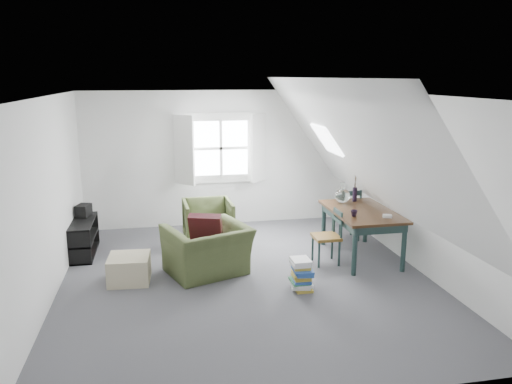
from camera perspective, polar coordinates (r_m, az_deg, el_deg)
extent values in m
plane|color=#4C4C51|center=(7.02, -1.07, -9.92)|extent=(5.50, 5.50, 0.00)
plane|color=white|center=(6.46, -1.16, 10.93)|extent=(5.50, 5.50, 0.00)
plane|color=silver|center=(9.30, -4.05, 3.83)|extent=(5.00, 0.00, 5.00)
plane|color=silver|center=(4.06, 5.69, -8.56)|extent=(5.00, 0.00, 5.00)
plane|color=silver|center=(6.68, -22.74, -0.86)|extent=(0.00, 5.50, 5.50)
plane|color=silver|center=(7.47, 18.15, 0.90)|extent=(0.00, 5.50, 5.50)
plane|color=white|center=(6.45, -14.86, 4.02)|extent=(3.19, 5.50, 4.48)
plane|color=white|center=(6.96, 11.58, 4.83)|extent=(3.19, 5.50, 4.48)
cube|color=white|center=(9.25, -4.05, 5.03)|extent=(1.30, 0.04, 1.30)
cube|color=white|center=(9.04, -8.22, 4.73)|extent=(0.35, 0.35, 1.25)
cube|color=white|center=(9.20, 0.29, 5.02)|extent=(0.35, 0.35, 1.25)
cube|color=white|center=(9.24, -4.05, 5.02)|extent=(1.00, 0.02, 1.00)
cube|color=white|center=(9.22, -4.03, 5.00)|extent=(1.08, 0.04, 0.05)
cube|color=white|center=(9.22, -4.03, 5.00)|extent=(0.05, 0.04, 1.08)
cube|color=white|center=(8.17, 8.09, 5.95)|extent=(0.35, 0.75, 0.47)
imported|color=#3E4A25|center=(7.24, -5.53, -9.24)|extent=(1.34, 1.26, 0.70)
imported|color=#3E4A25|center=(8.51, -5.44, -5.78)|extent=(0.82, 0.84, 0.74)
cube|color=#3D1016|center=(7.17, -5.75, -4.26)|extent=(0.52, 0.39, 0.48)
cube|color=tan|center=(7.10, -14.27, -8.50)|extent=(0.58, 0.58, 0.36)
cube|color=#301D11|center=(7.77, 12.00, -2.18)|extent=(0.90, 1.51, 0.04)
cube|color=#1E3331|center=(7.80, 11.98, -2.75)|extent=(0.80, 1.41, 0.12)
cylinder|color=#1E3331|center=(7.15, 11.20, -6.66)|extent=(0.07, 0.07, 0.71)
cylinder|color=#1E3331|center=(7.46, 16.52, -6.13)|extent=(0.07, 0.07, 0.71)
cylinder|color=#1E3331|center=(8.35, 7.74, -3.63)|extent=(0.07, 0.07, 0.71)
cylinder|color=#1E3331|center=(8.61, 12.44, -3.31)|extent=(0.07, 0.07, 0.71)
sphere|color=silver|center=(8.09, 9.84, -0.40)|extent=(0.24, 0.24, 0.24)
cylinder|color=silver|center=(8.05, 9.89, 0.65)|extent=(0.08, 0.08, 0.13)
cylinder|color=black|center=(8.27, 11.21, -0.27)|extent=(0.07, 0.07, 0.23)
cylinder|color=#3F2D1E|center=(8.22, 11.29, 1.42)|extent=(0.03, 0.05, 0.41)
cylinder|color=#3F2D1E|center=(8.23, 11.36, 1.43)|extent=(0.04, 0.06, 0.40)
cylinder|color=#3F2D1E|center=(8.21, 11.26, 1.40)|extent=(0.05, 0.07, 0.40)
imported|color=black|center=(7.41, 11.12, -2.74)|extent=(0.11, 0.11, 0.09)
cube|color=white|center=(7.45, 14.78, -2.68)|extent=(0.14, 0.12, 0.04)
cube|color=brown|center=(8.69, 10.27, -2.43)|extent=(0.42, 0.42, 0.05)
cylinder|color=#1E3331|center=(8.97, 10.83, -3.52)|extent=(0.04, 0.04, 0.43)
cylinder|color=#1E3331|center=(8.67, 11.66, -4.15)|extent=(0.04, 0.04, 0.43)
cylinder|color=#1E3331|center=(8.85, 8.79, -3.67)|extent=(0.04, 0.04, 0.43)
cylinder|color=#1E3331|center=(8.54, 9.55, -4.30)|extent=(0.04, 0.04, 0.43)
cylinder|color=#1E3331|center=(8.53, 11.85, -1.27)|extent=(0.04, 0.04, 0.45)
cylinder|color=#1E3331|center=(8.40, 9.72, -1.39)|extent=(0.04, 0.04, 0.45)
cube|color=#1E3331|center=(8.42, 10.84, -0.14)|extent=(0.34, 0.03, 0.08)
cube|color=#1E3331|center=(8.45, 10.81, -1.00)|extent=(0.34, 0.03, 0.06)
cube|color=brown|center=(7.52, 8.02, -5.11)|extent=(0.38, 0.38, 0.05)
cylinder|color=#1E3331|center=(7.68, 6.49, -6.36)|extent=(0.03, 0.03, 0.39)
cylinder|color=#1E3331|center=(7.78, 8.69, -6.18)|extent=(0.03, 0.03, 0.39)
cylinder|color=#1E3331|center=(7.40, 7.21, -7.14)|extent=(0.03, 0.03, 0.39)
cylinder|color=#1E3331|center=(7.50, 9.49, -6.94)|extent=(0.03, 0.03, 0.39)
cylinder|color=#1E3331|center=(7.66, 8.92, -3.23)|extent=(0.03, 0.03, 0.41)
cylinder|color=#1E3331|center=(7.38, 9.74, -3.89)|extent=(0.03, 0.03, 0.41)
cube|color=#1E3331|center=(7.47, 9.37, -2.35)|extent=(0.03, 0.31, 0.07)
cube|color=#1E3331|center=(7.50, 9.34, -3.22)|extent=(0.03, 0.31, 0.05)
cube|color=black|center=(8.41, -19.01, -6.59)|extent=(0.35, 1.06, 0.03)
cube|color=black|center=(8.33, -19.14, -4.95)|extent=(0.35, 1.06, 0.03)
cube|color=black|center=(8.26, -19.28, -3.20)|extent=(0.35, 1.06, 0.03)
cube|color=black|center=(7.85, -19.65, -6.11)|extent=(0.35, 0.03, 0.53)
cube|color=black|center=(8.82, -18.70, -3.92)|extent=(0.35, 0.03, 0.53)
cube|color=#264C99|center=(8.09, -19.35, -6.67)|extent=(0.16, 0.18, 0.19)
cube|color=red|center=(8.46, -18.98, -5.77)|extent=(0.16, 0.21, 0.19)
cube|color=white|center=(8.14, -19.36, -4.62)|extent=(0.16, 0.19, 0.18)
cube|color=black|center=(8.47, -19.10, -2.06)|extent=(0.25, 0.30, 0.21)
cube|color=#B29933|center=(6.73, 5.33, -10.87)|extent=(0.22, 0.29, 0.04)
cube|color=white|center=(6.72, 5.05, -10.56)|extent=(0.28, 0.32, 0.04)
cube|color=white|center=(6.70, 5.44, -10.32)|extent=(0.24, 0.31, 0.04)
cube|color=#337F4C|center=(6.67, 4.98, -10.09)|extent=(0.24, 0.29, 0.03)
cube|color=#264C99|center=(6.65, 5.24, -9.92)|extent=(0.26, 0.33, 0.03)
cube|color=#B29933|center=(6.66, 5.18, -9.64)|extent=(0.22, 0.29, 0.03)
cube|color=#B29933|center=(6.67, 5.20, -9.32)|extent=(0.26, 0.32, 0.04)
cube|color=#264C99|center=(6.62, 5.52, -9.13)|extent=(0.26, 0.33, 0.04)
cube|color=#264C99|center=(6.60, 5.34, -8.86)|extent=(0.26, 0.32, 0.03)
cube|color=#B29933|center=(6.64, 5.16, -8.40)|extent=(0.24, 0.30, 0.04)
cube|color=white|center=(6.61, 5.08, -8.11)|extent=(0.24, 0.27, 0.04)
cube|color=white|center=(6.60, 5.12, -7.78)|extent=(0.24, 0.29, 0.03)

